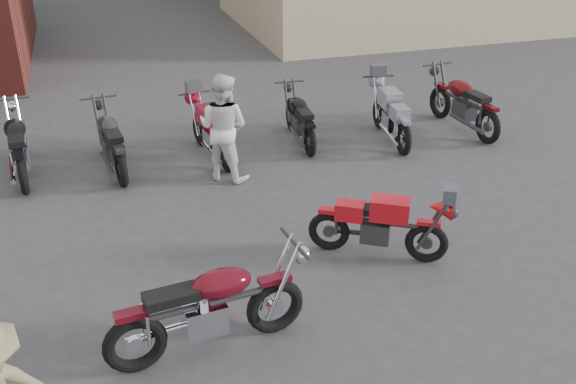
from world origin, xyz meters
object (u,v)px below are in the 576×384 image
object	(u,v)px
sportbike	(381,222)
helmet	(218,311)
row_bike_5	(300,116)
row_bike_4	(211,129)
row_bike_2	(17,142)
row_bike_7	(463,100)
row_bike_3	(111,138)
person_light	(223,127)
vintage_motorcycle	(211,302)
row_bike_6	(391,112)

from	to	relation	value
sportbike	helmet	bearing A→B (deg)	-131.95
sportbike	row_bike_5	bearing A→B (deg)	117.58
sportbike	row_bike_4	bearing A→B (deg)	141.43
row_bike_2	row_bike_7	xyz separation A→B (m)	(8.17, -0.35, 0.02)
row_bike_3	sportbike	bearing A→B (deg)	-147.91
helmet	person_light	size ratio (longest dim) A/B	0.14
vintage_motorcycle	row_bike_6	distance (m)	6.60
helmet	row_bike_7	world-z (taller)	row_bike_7
vintage_motorcycle	row_bike_3	size ratio (longest dim) A/B	1.07
sportbike	row_bike_3	bearing A→B (deg)	160.14
row_bike_3	row_bike_5	bearing A→B (deg)	-93.25
sportbike	row_bike_6	bearing A→B (deg)	93.85
person_light	row_bike_3	size ratio (longest dim) A/B	0.90
row_bike_4	row_bike_6	size ratio (longest dim) A/B	0.96
vintage_motorcycle	row_bike_3	xyz separation A→B (m)	(-0.68, 5.11, -0.04)
person_light	row_bike_2	world-z (taller)	person_light
row_bike_2	row_bike_4	bearing A→B (deg)	-99.60
person_light	sportbike	bearing A→B (deg)	155.39
row_bike_2	row_bike_5	bearing A→B (deg)	-95.79
helmet	row_bike_5	world-z (taller)	row_bike_5
row_bike_3	row_bike_7	distance (m)	6.69
person_light	row_bike_5	size ratio (longest dim) A/B	0.97
helmet	row_bike_2	distance (m)	5.40
sportbike	helmet	xyz separation A→B (m)	(-2.32, -0.69, -0.40)
person_light	row_bike_4	bearing A→B (deg)	-47.84
row_bike_7	row_bike_5	bearing A→B (deg)	79.20
row_bike_4	vintage_motorcycle	bearing A→B (deg)	159.54
row_bike_3	row_bike_6	xyz separation A→B (m)	(5.11, -0.22, -0.01)
helmet	row_bike_7	distance (m)	7.40
row_bike_3	row_bike_6	size ratio (longest dim) A/B	1.02
helmet	row_bike_3	world-z (taller)	row_bike_3
vintage_motorcycle	row_bike_2	world-z (taller)	vintage_motorcycle
row_bike_4	sportbike	bearing A→B (deg)	-168.92
vintage_motorcycle	sportbike	world-z (taller)	vintage_motorcycle
vintage_motorcycle	sportbike	bearing A→B (deg)	18.65
row_bike_6	person_light	bearing A→B (deg)	109.12
person_light	row_bike_6	size ratio (longest dim) A/B	0.91
row_bike_2	row_bike_5	xyz separation A→B (m)	(4.92, -0.03, -0.07)
row_bike_3	row_bike_4	xyz separation A→B (m)	(1.73, -0.01, -0.03)
row_bike_2	row_bike_6	world-z (taller)	row_bike_2
helmet	row_bike_5	distance (m)	5.50
row_bike_5	row_bike_6	bearing A→B (deg)	-100.36
row_bike_3	row_bike_6	bearing A→B (deg)	-98.98
helmet	row_bike_7	xyz separation A→B (m)	(5.85, 4.51, 0.50)
row_bike_2	row_bike_6	distance (m)	6.60
sportbike	person_light	xyz separation A→B (m)	(-1.40, 3.03, 0.37)
row_bike_2	vintage_motorcycle	bearing A→B (deg)	-163.47
person_light	row_bike_3	distance (m)	2.00
vintage_motorcycle	row_bike_7	size ratio (longest dim) A/B	1.00
vintage_motorcycle	row_bike_2	size ratio (longest dim) A/B	1.03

